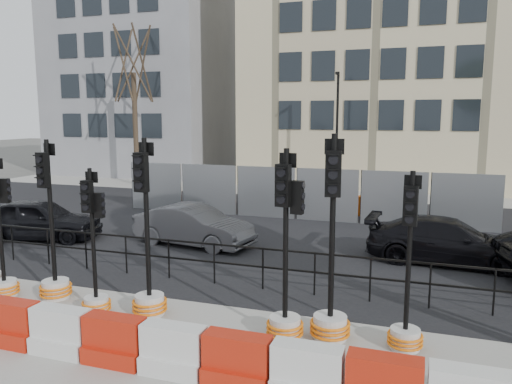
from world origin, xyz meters
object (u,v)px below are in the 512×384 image
(traffic_signal_h, at_px, (406,314))
(traffic_signal_d, at_px, (95,280))
(car_a, at_px, (39,219))
(car_c, at_px, (447,241))

(traffic_signal_h, bearing_deg, traffic_signal_d, -170.42)
(traffic_signal_h, bearing_deg, car_a, 165.86)
(car_a, height_order, car_c, car_a)
(traffic_signal_d, distance_m, car_c, 9.05)
(car_a, bearing_deg, traffic_signal_d, -143.75)
(car_a, bearing_deg, traffic_signal_h, -124.15)
(traffic_signal_h, distance_m, car_c, 5.65)
(traffic_signal_d, relative_size, car_c, 0.68)
(car_c, bearing_deg, traffic_signal_d, 134.69)
(traffic_signal_h, relative_size, car_a, 0.74)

